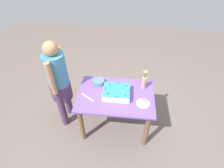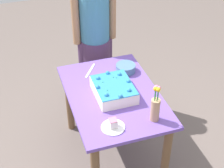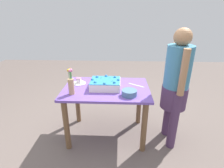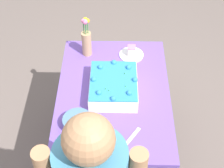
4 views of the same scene
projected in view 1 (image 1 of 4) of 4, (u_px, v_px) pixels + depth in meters
name	position (u px, v px, depth m)	size (l,w,h in m)	color
ground_plane	(115.00, 125.00, 3.01)	(8.00, 8.00, 0.00)	#645751
dining_table	(116.00, 102.00, 2.61)	(1.10, 0.75, 0.73)	#694AA7
sheet_cake	(117.00, 92.00, 2.48)	(0.38, 0.31, 0.13)	white
serving_plate_with_slice	(143.00, 103.00, 2.38)	(0.18, 0.18, 0.08)	white
cake_knife	(88.00, 97.00, 2.48)	(0.24, 0.02, 0.00)	silver
flower_vase	(144.00, 81.00, 2.55)	(0.07, 0.07, 0.32)	tan
fruit_bowl	(99.00, 82.00, 2.68)	(0.18, 0.18, 0.07)	slate
person_standing	(59.00, 81.00, 2.57)	(0.31, 0.45, 1.49)	#4B3054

